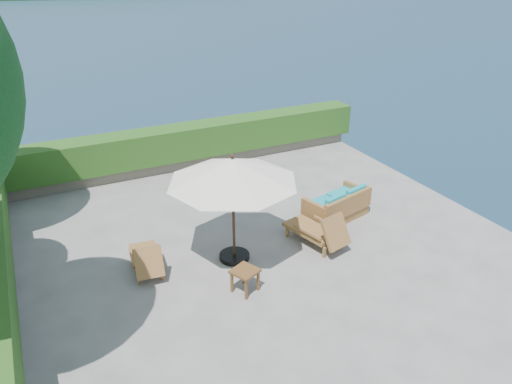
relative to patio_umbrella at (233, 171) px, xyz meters
name	(u,v)px	position (x,y,z in m)	size (l,w,h in m)	color
ground	(260,250)	(0.67, 0.05, -2.15)	(12.00, 12.00, 0.00)	gray
foundation	(259,303)	(0.67, 0.05, -3.70)	(12.00, 12.00, 3.00)	#585146
ocean	(259,348)	(0.67, 0.05, -5.15)	(600.00, 600.00, 0.00)	#142B3F
planter_wall_far	(182,162)	(0.67, 5.65, -1.97)	(12.00, 0.60, 0.36)	slate
hedge_far	(181,142)	(0.67, 5.65, -1.30)	(12.40, 0.90, 1.00)	#244E16
patio_umbrella	(233,171)	(0.00, 0.00, 0.00)	(3.02, 3.02, 2.55)	black
lounge_left	(146,258)	(-1.91, 0.35, -1.81)	(0.74, 1.47, 0.82)	olive
lounge_right	(319,231)	(2.01, -0.36, -1.76)	(1.04, 1.75, 0.94)	olive
side_table	(245,274)	(-0.30, -1.21, -1.73)	(0.64, 0.64, 0.52)	brown
wicker_loveseat	(337,207)	(3.17, 0.55, -1.82)	(1.89, 1.29, 0.85)	olive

